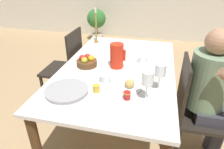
# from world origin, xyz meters

# --- Properties ---
(ground_plane) EXTENTS (20.00, 20.00, 0.00)m
(ground_plane) POSITION_xyz_m (0.00, 0.00, 0.00)
(ground_plane) COLOR tan
(dining_table) EXTENTS (1.02, 1.62, 0.72)m
(dining_table) POSITION_xyz_m (0.00, 0.00, 0.63)
(dining_table) COLOR silver
(dining_table) RESTS_ON ground_plane
(chair_person_side) EXTENTS (0.42, 0.42, 0.92)m
(chair_person_side) POSITION_xyz_m (0.69, -0.18, 0.49)
(chair_person_side) COLOR black
(chair_person_side) RESTS_ON ground_plane
(chair_opposite) EXTENTS (0.42, 0.42, 0.92)m
(chair_opposite) POSITION_xyz_m (-0.69, 0.34, 0.49)
(chair_opposite) COLOR black
(chair_opposite) RESTS_ON ground_plane
(person_seated) EXTENTS (0.39, 0.41, 1.18)m
(person_seated) POSITION_xyz_m (0.78, -0.16, 0.70)
(person_seated) COLOR #33333D
(person_seated) RESTS_ON ground_plane
(red_pitcher) EXTENTS (0.15, 0.12, 0.22)m
(red_pitcher) POSITION_xyz_m (-0.01, 0.00, 0.83)
(red_pitcher) COLOR red
(red_pitcher) RESTS_ON dining_table
(wine_glass_water) EXTENTS (0.08, 0.08, 0.22)m
(wine_glass_water) POSITION_xyz_m (0.29, -0.46, 0.88)
(wine_glass_water) COLOR white
(wine_glass_water) RESTS_ON dining_table
(wine_glass_juice) EXTENTS (0.08, 0.08, 0.21)m
(wine_glass_juice) POSITION_xyz_m (0.37, -0.30, 0.87)
(wine_glass_juice) COLOR white
(wine_glass_juice) RESTS_ON dining_table
(teacup_near_person) EXTENTS (0.15, 0.15, 0.07)m
(teacup_near_person) POSITION_xyz_m (-0.05, -0.30, 0.75)
(teacup_near_person) COLOR silver
(teacup_near_person) RESTS_ON dining_table
(teacup_across) EXTENTS (0.15, 0.15, 0.07)m
(teacup_across) POSITION_xyz_m (0.21, 0.14, 0.75)
(teacup_across) COLOR silver
(teacup_across) RESTS_ON dining_table
(serving_tray) EXTENTS (0.32, 0.32, 0.03)m
(serving_tray) POSITION_xyz_m (-0.28, -0.50, 0.74)
(serving_tray) COLOR #9E9EA3
(serving_tray) RESTS_ON dining_table
(bread_plate) EXTENTS (0.19, 0.19, 0.08)m
(bread_plate) POSITION_xyz_m (0.16, -0.34, 0.74)
(bread_plate) COLOR silver
(bread_plate) RESTS_ON dining_table
(jam_jar_amber) EXTENTS (0.05, 0.05, 0.06)m
(jam_jar_amber) POSITION_xyz_m (0.16, -0.48, 0.75)
(jam_jar_amber) COLOR #A81E1E
(jam_jar_amber) RESTS_ON dining_table
(jam_jar_red) EXTENTS (0.05, 0.05, 0.06)m
(jam_jar_red) POSITION_xyz_m (-0.07, -0.44, 0.75)
(jam_jar_red) COLOR gold
(jam_jar_red) RESTS_ON dining_table
(fruit_bowl) EXTENTS (0.19, 0.19, 0.10)m
(fruit_bowl) POSITION_xyz_m (-0.29, -0.04, 0.76)
(fruit_bowl) COLOR brown
(fruit_bowl) RESTS_ON dining_table
(candlestick_tall) EXTENTS (0.06, 0.06, 0.41)m
(candlestick_tall) POSITION_xyz_m (-0.40, 0.61, 0.89)
(candlestick_tall) COLOR olive
(candlestick_tall) RESTS_ON dining_table
(potted_plant) EXTENTS (0.42, 0.42, 0.72)m
(potted_plant) POSITION_xyz_m (-1.06, 2.69, 0.45)
(potted_plant) COLOR beige
(potted_plant) RESTS_ON ground_plane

